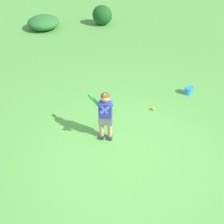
{
  "coord_description": "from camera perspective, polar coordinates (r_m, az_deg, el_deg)",
  "views": [
    {
      "loc": [
        1.3,
        -3.42,
        3.78
      ],
      "look_at": [
        -0.54,
        0.53,
        0.45
      ],
      "focal_mm": 42.92,
      "sensor_mm": 36.0,
      "label": 1
    }
  ],
  "objects": [
    {
      "name": "child_batter",
      "position": [
        5.15,
        -1.54,
        -0.07
      ],
      "size": [
        0.59,
        0.38,
        1.08
      ],
      "color": "#232328",
      "rests_on": "ground"
    },
    {
      "name": "shrub_left_background",
      "position": [
        11.23,
        -14.38,
        18.0
      ],
      "size": [
        1.22,
        1.22,
        0.51
      ],
      "primitive_type": "ellipsoid",
      "color": "#286B2D",
      "rests_on": "ground"
    },
    {
      "name": "play_ball_behind_batter",
      "position": [
        6.34,
        8.71,
        0.71
      ],
      "size": [
        0.07,
        0.07,
        0.07
      ],
      "primitive_type": "sphere",
      "color": "orange",
      "rests_on": "ground"
    },
    {
      "name": "shrub_right_background",
      "position": [
        11.34,
        -2.1,
        19.93
      ],
      "size": [
        0.8,
        0.72,
        0.76
      ],
      "primitive_type": "ellipsoid",
      "color": "#194C1E",
      "rests_on": "ground"
    },
    {
      "name": "ground_plane",
      "position": [
        5.26,
        2.97,
        -8.59
      ],
      "size": [
        40.0,
        40.0,
        0.0
      ],
      "primitive_type": "plane",
      "color": "#519942"
    },
    {
      "name": "toy_bucket",
      "position": [
        7.08,
        15.97,
        4.46
      ],
      "size": [
        0.22,
        0.22,
        0.19
      ],
      "color": "#2884DB",
      "rests_on": "ground"
    }
  ]
}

